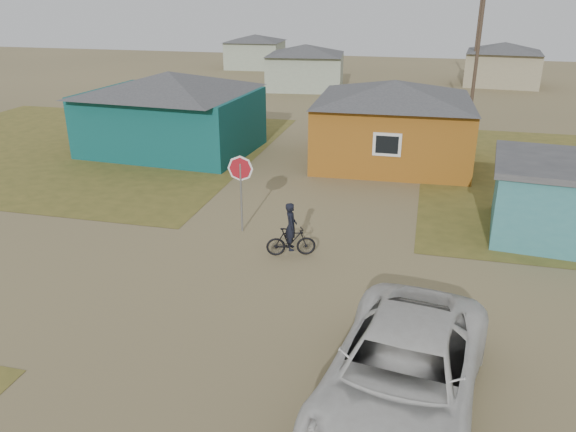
# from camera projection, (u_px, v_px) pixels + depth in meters

# --- Properties ---
(ground) EXTENTS (120.00, 120.00, 0.00)m
(ground) POSITION_uv_depth(u_px,v_px,m) (255.00, 302.00, 14.94)
(ground) COLOR olive
(grass_nw) EXTENTS (20.00, 18.00, 0.00)m
(grass_nw) POSITION_uv_depth(u_px,v_px,m) (74.00, 146.00, 29.75)
(grass_nw) COLOR olive
(grass_nw) RESTS_ON ground
(house_teal) EXTENTS (8.93, 7.08, 4.00)m
(house_teal) POSITION_uv_depth(u_px,v_px,m) (171.00, 111.00, 28.21)
(house_teal) COLOR #0B3F3F
(house_teal) RESTS_ON ground
(house_yellow) EXTENTS (7.72, 6.76, 3.90)m
(house_yellow) POSITION_uv_depth(u_px,v_px,m) (393.00, 121.00, 26.23)
(house_yellow) COLOR #905416
(house_yellow) RESTS_ON ground
(house_pale_west) EXTENTS (7.04, 6.15, 3.60)m
(house_pale_west) POSITION_uv_depth(u_px,v_px,m) (305.00, 66.00, 46.18)
(house_pale_west) COLOR #9AA58E
(house_pale_west) RESTS_ON ground
(house_beige_east) EXTENTS (6.95, 6.05, 3.60)m
(house_beige_east) POSITION_uv_depth(u_px,v_px,m) (503.00, 63.00, 48.03)
(house_beige_east) COLOR gray
(house_beige_east) RESTS_ON ground
(house_pale_north) EXTENTS (6.28, 5.81, 3.40)m
(house_pale_north) POSITION_uv_depth(u_px,v_px,m) (255.00, 51.00, 58.79)
(house_pale_north) COLOR #9AA58E
(house_pale_north) RESTS_ON ground
(utility_pole_near) EXTENTS (1.40, 0.20, 8.00)m
(utility_pole_near) POSITION_uv_depth(u_px,v_px,m) (477.00, 58.00, 31.75)
(utility_pole_near) COLOR #453529
(utility_pole_near) RESTS_ON ground
(utility_pole_far) EXTENTS (1.40, 0.20, 8.00)m
(utility_pole_far) POSITION_uv_depth(u_px,v_px,m) (477.00, 37.00, 45.93)
(utility_pole_far) COLOR #453529
(utility_pole_far) RESTS_ON ground
(stop_sign) EXTENTS (0.84, 0.34, 2.68)m
(stop_sign) POSITION_uv_depth(u_px,v_px,m) (241.00, 177.00, 18.59)
(stop_sign) COLOR gray
(stop_sign) RESTS_ON ground
(cyclist) EXTENTS (1.60, 0.88, 1.74)m
(cyclist) POSITION_uv_depth(u_px,v_px,m) (291.00, 237.00, 17.32)
(cyclist) COLOR black
(cyclist) RESTS_ON ground
(vehicle) EXTENTS (3.68, 6.48, 1.71)m
(vehicle) POSITION_uv_depth(u_px,v_px,m) (402.00, 374.00, 10.79)
(vehicle) COLOR silver
(vehicle) RESTS_ON ground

